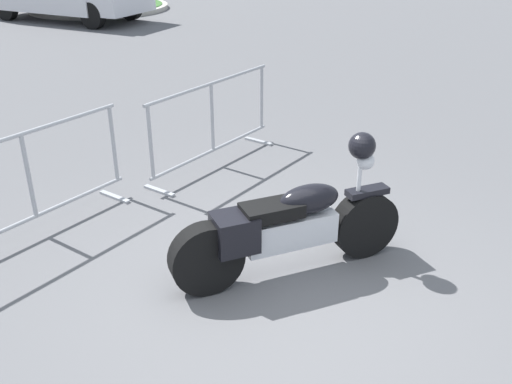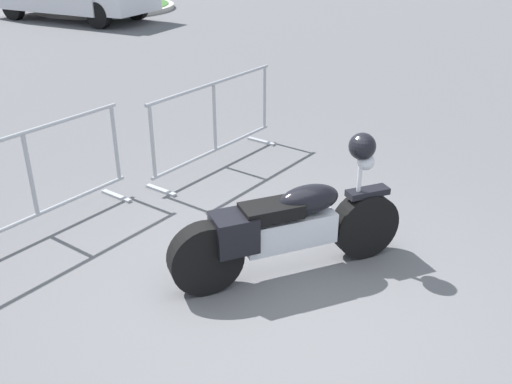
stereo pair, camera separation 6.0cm
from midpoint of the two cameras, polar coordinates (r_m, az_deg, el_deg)
ground_plane at (r=4.73m, az=2.52°, el=-11.28°), size 120.00×120.00×0.00m
motorcycle at (r=4.91m, az=3.07°, el=-3.37°), size 2.02×1.05×1.21m
crowd_barrier_near at (r=5.87m, az=-21.94°, el=0.80°), size 2.19×0.69×1.07m
crowd_barrier_far at (r=7.08m, az=-4.64°, el=6.86°), size 2.19×0.69×1.07m
planter_island at (r=20.80m, az=-16.29°, el=17.98°), size 4.58×4.58×1.15m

